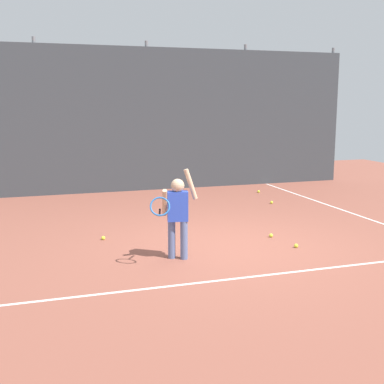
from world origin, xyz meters
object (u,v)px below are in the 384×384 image
at_px(tennis_ball_0, 272,202).
at_px(tennis_ball_1, 271,235).
at_px(tennis_ball_2, 103,238).
at_px(tennis_player, 177,211).
at_px(tennis_ball_4, 296,246).
at_px(tennis_ball_5, 259,191).

distance_m(tennis_ball_0, tennis_ball_1, 2.95).
xyz_separation_m(tennis_ball_1, tennis_ball_2, (-2.79, 0.73, 0.00)).
distance_m(tennis_player, tennis_ball_4, 2.10).
xyz_separation_m(tennis_ball_2, tennis_ball_5, (4.45, 3.29, 0.00)).
height_order(tennis_player, tennis_ball_0, tennis_player).
xyz_separation_m(tennis_ball_4, tennis_ball_5, (1.57, 4.71, 0.00)).
relative_size(tennis_ball_2, tennis_ball_5, 1.00).
bearing_deg(tennis_ball_2, tennis_ball_1, -14.62).
relative_size(tennis_ball_1, tennis_ball_2, 1.00).
bearing_deg(tennis_ball_1, tennis_ball_0, 63.06).
bearing_deg(tennis_ball_5, tennis_ball_0, -103.27).
height_order(tennis_player, tennis_ball_5, tennis_player).
bearing_deg(tennis_player, tennis_ball_2, 135.54).
bearing_deg(tennis_ball_1, tennis_ball_4, -81.98).
bearing_deg(tennis_player, tennis_ball_0, 58.21).
height_order(tennis_player, tennis_ball_1, tennis_player).
xyz_separation_m(tennis_player, tennis_ball_1, (1.88, 0.67, -0.69)).
distance_m(tennis_ball_1, tennis_ball_2, 2.88).
relative_size(tennis_ball_0, tennis_ball_4, 1.00).
bearing_deg(tennis_ball_5, tennis_ball_4, -108.38).
height_order(tennis_ball_1, tennis_ball_2, same).
distance_m(tennis_ball_0, tennis_ball_5, 1.43).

